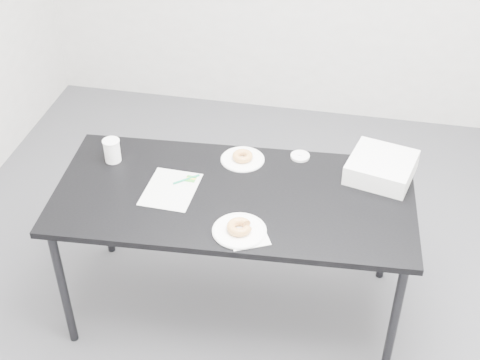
% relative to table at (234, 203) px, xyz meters
% --- Properties ---
extents(floor, '(4.00, 4.00, 0.00)m').
position_rel_table_xyz_m(floor, '(0.14, 0.10, -0.72)').
color(floor, '#48484D').
rests_on(floor, ground).
extents(table, '(1.75, 0.91, 0.78)m').
position_rel_table_xyz_m(table, '(0.00, 0.00, 0.00)').
color(table, black).
rests_on(table, floor).
extents(scorecard, '(0.25, 0.31, 0.00)m').
position_rel_table_xyz_m(scorecard, '(-0.30, -0.03, 0.06)').
color(scorecard, silver).
rests_on(scorecard, table).
extents(logo_patch, '(0.05, 0.05, 0.00)m').
position_rel_table_xyz_m(logo_patch, '(-0.23, 0.07, 0.06)').
color(logo_patch, green).
rests_on(logo_patch, scorecard).
extents(pen, '(0.11, 0.10, 0.01)m').
position_rel_table_xyz_m(pen, '(-0.25, 0.06, 0.07)').
color(pen, '#0B7C53').
rests_on(pen, scorecard).
extents(napkin, '(0.22, 0.22, 0.00)m').
position_rel_table_xyz_m(napkin, '(0.12, -0.28, 0.06)').
color(napkin, silver).
rests_on(napkin, table).
extents(plate_near, '(0.24, 0.24, 0.01)m').
position_rel_table_xyz_m(plate_near, '(0.08, -0.26, 0.07)').
color(plate_near, white).
rests_on(plate_near, napkin).
extents(donut_near, '(0.14, 0.14, 0.04)m').
position_rel_table_xyz_m(donut_near, '(0.08, -0.26, 0.09)').
color(donut_near, '#C98A3F').
rests_on(donut_near, plate_near).
extents(plate_far, '(0.22, 0.22, 0.01)m').
position_rel_table_xyz_m(plate_far, '(-0.01, 0.28, 0.06)').
color(plate_far, white).
rests_on(plate_far, table).
extents(donut_far, '(0.14, 0.14, 0.03)m').
position_rel_table_xyz_m(donut_far, '(-0.01, 0.28, 0.08)').
color(donut_far, '#C98A3F').
rests_on(donut_far, plate_far).
extents(coffee_cup, '(0.08, 0.08, 0.12)m').
position_rel_table_xyz_m(coffee_cup, '(-0.65, 0.15, 0.12)').
color(coffee_cup, white).
rests_on(coffee_cup, table).
extents(cup_lid, '(0.10, 0.10, 0.01)m').
position_rel_table_xyz_m(cup_lid, '(0.27, 0.36, 0.07)').
color(cup_lid, white).
rests_on(cup_lid, table).
extents(bakery_box, '(0.36, 0.36, 0.10)m').
position_rel_table_xyz_m(bakery_box, '(0.68, 0.28, 0.11)').
color(bakery_box, silver).
rests_on(bakery_box, table).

